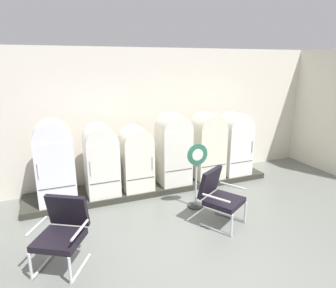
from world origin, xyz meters
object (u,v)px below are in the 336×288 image
at_px(refrigerator_2, 136,157).
at_px(armchair_left, 62,230).
at_px(refrigerator_0, 54,160).
at_px(refrigerator_5, 235,142).
at_px(refrigerator_1, 101,158).
at_px(armchair_right, 219,195).
at_px(sign_stand, 196,178).
at_px(refrigerator_3, 173,147).
at_px(refrigerator_4, 208,144).

xyz_separation_m(refrigerator_2, armchair_left, (-1.65, -1.90, -0.31)).
xyz_separation_m(refrigerator_0, refrigerator_2, (1.65, 0.02, -0.14)).
relative_size(refrigerator_5, armchair_left, 1.52).
height_order(refrigerator_1, refrigerator_2, refrigerator_1).
relative_size(armchair_right, sign_stand, 0.75).
bearing_deg(armchair_left, armchair_right, 3.05).
relative_size(refrigerator_3, armchair_left, 1.61).
xyz_separation_m(refrigerator_3, refrigerator_4, (0.89, 0.02, -0.03)).
height_order(armchair_right, sign_stand, sign_stand).
xyz_separation_m(refrigerator_3, armchair_right, (0.13, -1.76, -0.43)).
bearing_deg(armchair_right, refrigerator_5, 49.25).
bearing_deg(sign_stand, refrigerator_3, 92.06).
relative_size(refrigerator_4, sign_stand, 1.18).
distance_m(refrigerator_5, armchair_right, 2.36).
height_order(refrigerator_1, armchair_left, refrigerator_1).
relative_size(refrigerator_1, refrigerator_2, 1.08).
relative_size(refrigerator_1, sign_stand, 1.13).
height_order(refrigerator_0, refrigerator_2, refrigerator_0).
bearing_deg(refrigerator_3, refrigerator_2, 179.83).
bearing_deg(armchair_right, refrigerator_1, 134.91).
bearing_deg(refrigerator_0, armchair_left, -90.01).
xyz_separation_m(refrigerator_5, armchair_left, (-4.17, -1.90, -0.38)).
relative_size(refrigerator_0, armchair_left, 1.64).
bearing_deg(refrigerator_1, refrigerator_5, 0.03).
height_order(refrigerator_0, refrigerator_1, refrigerator_0).
height_order(refrigerator_3, refrigerator_4, refrigerator_3).
relative_size(refrigerator_0, refrigerator_4, 1.05).
bearing_deg(refrigerator_5, refrigerator_1, -179.97).
relative_size(refrigerator_0, refrigerator_3, 1.02).
relative_size(refrigerator_1, refrigerator_5, 0.98).
xyz_separation_m(refrigerator_4, refrigerator_5, (0.77, -0.01, -0.02)).
height_order(refrigerator_4, armchair_left, refrigerator_4).
xyz_separation_m(refrigerator_1, refrigerator_4, (2.51, 0.01, 0.04)).
bearing_deg(refrigerator_4, refrigerator_0, -179.34).
xyz_separation_m(armchair_left, armchair_right, (2.65, 0.14, 0.00)).
bearing_deg(sign_stand, armchair_left, -161.96).
bearing_deg(refrigerator_2, refrigerator_5, 0.06).
bearing_deg(refrigerator_4, armchair_left, -150.66).
relative_size(refrigerator_2, refrigerator_4, 0.89).
height_order(armchair_left, sign_stand, sign_stand).
bearing_deg(armchair_right, refrigerator_2, 119.82).
bearing_deg(sign_stand, armchair_right, -82.07).
bearing_deg(refrigerator_0, sign_stand, -22.17).
height_order(refrigerator_0, armchair_right, refrigerator_0).
distance_m(refrigerator_5, sign_stand, 1.96).
xyz_separation_m(refrigerator_2, refrigerator_3, (0.87, -0.00, 0.12)).
bearing_deg(armchair_left, refrigerator_3, 36.98).
distance_m(refrigerator_4, armchair_right, 1.97).
xyz_separation_m(refrigerator_1, refrigerator_3, (1.62, -0.00, 0.06)).
height_order(refrigerator_5, armchair_left, refrigerator_5).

